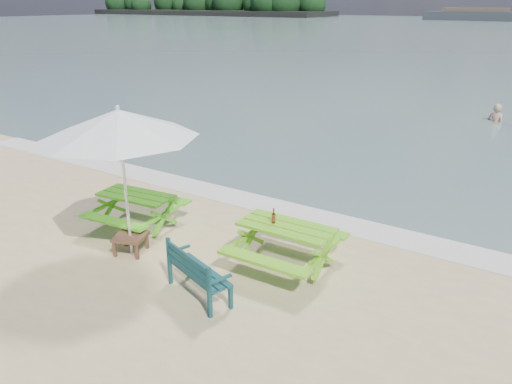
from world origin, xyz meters
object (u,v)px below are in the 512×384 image
Objects in this scene: patio_umbrella at (119,124)px; swimmer at (495,126)px; picnic_table_left at (137,212)px; picnic_table_right at (286,247)px; park_bench at (199,282)px; beer_bottle at (274,218)px; side_table at (131,243)px.

patio_umbrella is 16.55m from swimmer.
picnic_table_right is (3.42, 0.28, 0.02)m from picnic_table_left.
beer_bottle is at bearing 74.48° from park_bench.
picnic_table_left is 1.37× the size of park_bench.
picnic_table_right reaches higher than picnic_table_left.
picnic_table_right is 2.95m from side_table.
park_bench is at bearing -105.52° from beer_bottle.
swimmer is at bearing 72.98° from picnic_table_left.
beer_bottle is 14.84m from swimmer.
picnic_table_left is 3.43m from picnic_table_right.
swimmer is (1.41, 14.74, -1.11)m from beer_bottle.
side_table is at bearing -156.84° from picnic_table_right.
swimmer is at bearing 76.29° from patio_umbrella.
park_bench is 2.07m from side_table.
patio_umbrella is at bearing 167.79° from park_bench.
picnic_table_left is at bearing 154.30° from park_bench.
side_table is (0.72, -0.88, -0.17)m from picnic_table_left.
patio_umbrella reaches higher than picnic_table_left.
park_bench is 16.41m from swimmer.
picnic_table_left is 1.00× the size of picnic_table_right.
beer_bottle is (3.18, 0.25, 0.53)m from picnic_table_left.
swimmer reaches higher than side_table.
patio_umbrella reaches higher than side_table.
park_bench reaches higher than picnic_table_right.
beer_bottle reaches higher than picnic_table_left.
picnic_table_right is 14.77m from swimmer.
picnic_table_left is at bearing 129.15° from side_table.
picnic_table_left reaches higher than swimmer.
picnic_table_left is 15.68m from swimmer.
swimmer is (3.87, 15.87, -0.41)m from side_table.
picnic_table_left is 1.15m from side_table.
side_table is at bearing 0.00° from patio_umbrella.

